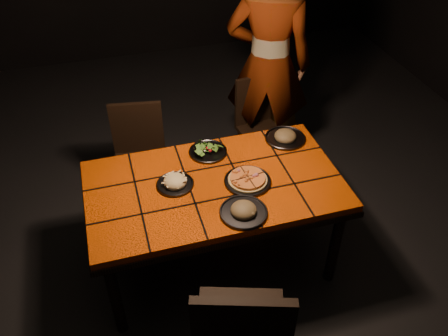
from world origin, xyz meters
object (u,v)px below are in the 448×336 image
object	(u,v)px
chair_far_left	(139,152)
chair_far_right	(261,121)
chair_near	(241,334)
plate_pasta	(175,183)
dining_table	(214,192)
diner	(268,65)
plate_pizza	(248,180)

from	to	relation	value
chair_far_left	chair_far_right	world-z (taller)	chair_far_left
chair_near	chair_far_right	xyz separation A→B (m)	(0.79, 1.88, -0.09)
chair_far_left	plate_pasta	distance (m)	0.80
chair_far_right	chair_near	bearing A→B (deg)	-118.42
chair_far_right	plate_pasta	world-z (taller)	chair_far_right
chair_far_right	dining_table	bearing A→B (deg)	-131.19
chair_near	diner	bearing A→B (deg)	-95.35
dining_table	plate_pasta	xyz separation A→B (m)	(-0.24, 0.05, 0.10)
chair_near	chair_far_left	distance (m)	1.76
chair_far_right	diner	size ratio (longest dim) A/B	0.46
chair_far_right	plate_pasta	distance (m)	1.29
chair_near	plate_pasta	size ratio (longest dim) A/B	4.36
dining_table	chair_near	distance (m)	0.97
plate_pasta	plate_pizza	bearing A→B (deg)	-12.48
chair_near	chair_far_left	size ratio (longest dim) A/B	1.17
chair_near	plate_pizza	world-z (taller)	chair_near
dining_table	plate_pizza	world-z (taller)	plate_pizza
chair_far_left	plate_pizza	world-z (taller)	chair_far_left
chair_near	chair_far_right	bearing A→B (deg)	-94.64
dining_table	chair_far_right	distance (m)	1.16
chair_near	diner	world-z (taller)	diner
chair_far_right	diner	bearing A→B (deg)	50.35
diner	plate_pizza	size ratio (longest dim) A/B	6.35
diner	plate_pasta	bearing A→B (deg)	69.75
diner	plate_pasta	world-z (taller)	diner
chair_near	chair_far_left	xyz separation A→B (m)	(-0.26, 1.74, -0.09)
chair_far_left	diner	size ratio (longest dim) A/B	0.46
chair_near	plate_pasta	world-z (taller)	chair_near
dining_table	chair_far_left	distance (m)	0.89
chair_near	diner	distance (m)	2.21
chair_far_right	plate_pizza	size ratio (longest dim) A/B	2.92
dining_table	chair_far_right	xyz separation A→B (m)	(0.66, 0.93, -0.17)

